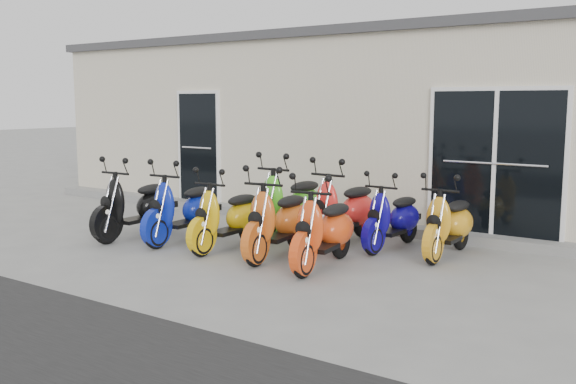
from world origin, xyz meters
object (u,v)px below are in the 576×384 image
object	(u,v)px
scooter_front_black	(136,196)
scooter_back_yellow	(449,214)
scooter_front_orange_b	(278,210)
scooter_back_green	(290,194)
scooter_front_orange_a	(227,207)
scooter_front_red	(324,219)
scooter_back_red	(343,200)
scooter_back_blue	(393,209)
scooter_front_blue	(183,200)

from	to	relation	value
scooter_front_black	scooter_back_yellow	distance (m)	4.70
scooter_front_orange_b	scooter_back_yellow	distance (m)	2.31
scooter_front_black	scooter_back_green	distance (m)	2.38
scooter_front_orange_a	scooter_front_red	distance (m)	1.68
scooter_front_orange_b	scooter_back_red	size ratio (longest dim) A/B	0.98
scooter_front_black	scooter_front_orange_b	size ratio (longest dim) A/B	1.00
scooter_front_orange_b	scooter_back_blue	size ratio (longest dim) A/B	1.12
scooter_front_black	scooter_front_orange_b	bearing A→B (deg)	3.07
scooter_front_blue	scooter_front_orange_a	size ratio (longest dim) A/B	1.06
scooter_front_blue	scooter_front_orange_b	world-z (taller)	scooter_front_orange_b
scooter_front_black	scooter_front_red	distance (m)	3.36
scooter_front_blue	scooter_back_blue	xyz separation A→B (m)	(2.81, 1.33, -0.06)
scooter_back_yellow	scooter_front_orange_a	bearing A→B (deg)	-154.41
scooter_front_red	scooter_back_yellow	bearing A→B (deg)	46.73
scooter_front_orange_a	scooter_back_blue	world-z (taller)	scooter_front_orange_a
scooter_front_orange_a	scooter_back_yellow	bearing A→B (deg)	24.53
scooter_back_red	scooter_front_black	bearing A→B (deg)	-149.28
scooter_front_orange_b	scooter_back_yellow	size ratio (longest dim) A/B	1.09
scooter_front_blue	scooter_front_orange_b	xyz separation A→B (m)	(1.74, 0.00, 0.01)
scooter_front_orange_b	scooter_back_blue	distance (m)	1.71
scooter_front_orange_b	scooter_front_black	bearing A→B (deg)	177.85
scooter_back_red	scooter_back_blue	world-z (taller)	scooter_back_red
scooter_front_blue	scooter_back_green	world-z (taller)	scooter_back_green
scooter_front_red	scooter_back_blue	xyz separation A→B (m)	(0.26, 1.46, -0.05)
scooter_back_green	scooter_back_blue	world-z (taller)	scooter_back_green
scooter_front_blue	scooter_back_red	size ratio (longest dim) A/B	0.97
scooter_front_black	scooter_front_blue	distance (m)	0.84
scooter_back_red	scooter_back_yellow	world-z (taller)	scooter_back_red
scooter_front_black	scooter_front_blue	size ratio (longest dim) A/B	1.01
scooter_front_red	scooter_back_red	size ratio (longest dim) A/B	0.95
scooter_front_blue	scooter_back_green	size ratio (longest dim) A/B	0.94
scooter_back_yellow	scooter_back_green	bearing A→B (deg)	-177.40
scooter_front_blue	scooter_front_black	bearing A→B (deg)	-169.78
scooter_front_orange_a	scooter_back_yellow	size ratio (longest dim) A/B	1.02
scooter_front_orange_b	scooter_front_red	xyz separation A→B (m)	(0.80, -0.13, -0.02)
scooter_front_orange_b	scooter_front_red	world-z (taller)	scooter_front_orange_b
scooter_front_orange_b	scooter_back_green	world-z (taller)	scooter_back_green
scooter_back_blue	scooter_back_red	bearing A→B (deg)	-167.55
scooter_front_black	scooter_front_blue	bearing A→B (deg)	11.89
scooter_front_orange_a	scooter_front_black	bearing A→B (deg)	-175.29
scooter_front_black	scooter_front_orange_a	bearing A→B (deg)	4.58
scooter_front_orange_a	scooter_front_red	xyz separation A→B (m)	(1.67, -0.11, 0.02)
scooter_back_red	scooter_back_blue	size ratio (longest dim) A/B	1.15
scooter_front_orange_a	scooter_back_green	distance (m)	1.24
scooter_back_green	scooter_front_red	bearing A→B (deg)	-40.36
scooter_front_orange_a	scooter_back_red	bearing A→B (deg)	45.01
scooter_back_green	scooter_front_black	bearing A→B (deg)	-141.83
scooter_back_green	scooter_back_blue	xyz separation A→B (m)	(1.68, 0.14, -0.10)
scooter_back_green	scooter_back_red	world-z (taller)	scooter_back_green
scooter_back_green	scooter_back_yellow	bearing A→B (deg)	5.23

